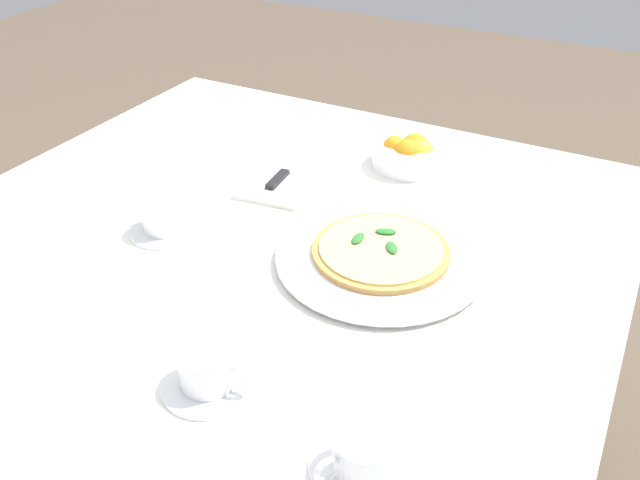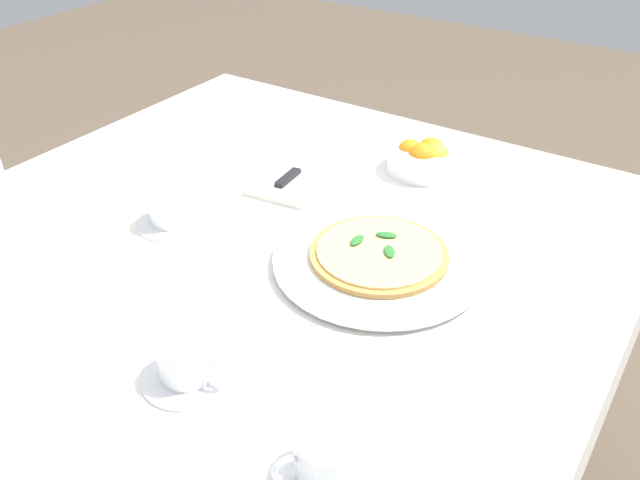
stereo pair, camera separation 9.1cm
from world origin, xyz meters
The scene contains 9 objects.
dining_table centered at (0.00, 0.00, 0.62)m, with size 1.22×1.22×0.74m.
pizza_plate centered at (0.03, -0.22, 0.75)m, with size 0.35×0.35×0.02m.
pizza centered at (0.03, -0.22, 0.77)m, with size 0.23×0.23×0.02m.
coffee_cup_near_left centered at (-0.34, -0.13, 0.77)m, with size 0.13×0.13×0.06m.
coffee_cup_right_edge centered at (-0.37, -0.37, 0.77)m, with size 0.13×0.13×0.06m.
coffee_cup_left_edge centered at (-0.06, 0.17, 0.77)m, with size 0.13×0.13×0.07m.
napkin_folded centered at (0.21, 0.07, 0.75)m, with size 0.23×0.15×0.02m.
dinner_knife centered at (0.21, 0.07, 0.77)m, with size 0.20×0.04×0.01m.
citrus_bowl centered at (0.38, -0.12, 0.77)m, with size 0.15×0.15×0.07m.
Camera 1 is at (-0.83, -0.56, 1.40)m, focal length 37.58 mm.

